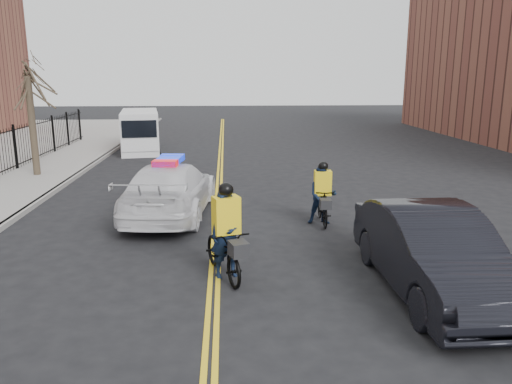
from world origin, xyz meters
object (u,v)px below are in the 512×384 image
object	(u,v)px
cyclist_near	(227,244)
cyclist_far	(322,199)
police_cruiser	(170,189)
cargo_van	(140,132)
dark_sedan	(433,252)

from	to	relation	value
cyclist_near	cyclist_far	size ratio (longest dim) A/B	1.21
cyclist_far	police_cruiser	bearing A→B (deg)	168.22
cyclist_far	cargo_van	bearing A→B (deg)	120.24
cargo_van	police_cruiser	bearing A→B (deg)	-85.73
dark_sedan	cargo_van	world-z (taller)	cargo_van
cyclist_near	cyclist_far	world-z (taller)	cyclist_near
dark_sedan	cyclist_far	size ratio (longest dim) A/B	2.80
dark_sedan	cyclist_far	bearing A→B (deg)	103.96
police_cruiser	cyclist_far	xyz separation A→B (m)	(4.45, -1.17, -0.10)
police_cruiser	dark_sedan	xyz separation A→B (m)	(5.72, -5.92, 0.02)
cyclist_near	cyclist_far	distance (m)	4.62
police_cruiser	cyclist_near	bearing A→B (deg)	114.50
dark_sedan	cargo_van	xyz separation A→B (m)	(-8.79, 19.33, 0.25)
cargo_van	cyclist_far	distance (m)	16.41
cyclist_near	cyclist_far	xyz separation A→B (m)	(2.75, 3.71, 0.01)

